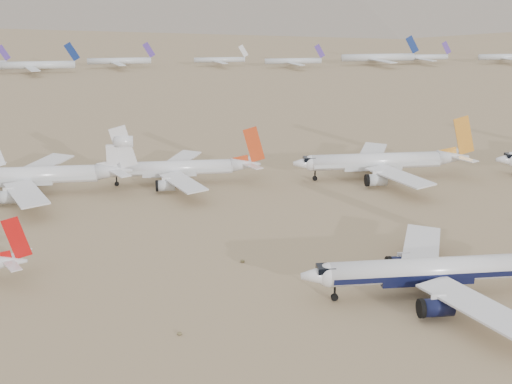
% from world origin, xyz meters
% --- Properties ---
extents(ground, '(7000.00, 7000.00, 0.00)m').
position_xyz_m(ground, '(0.00, 0.00, 0.00)').
color(ground, olive).
rests_on(ground, ground).
extents(main_airliner, '(52.19, 50.98, 18.42)m').
position_xyz_m(main_airliner, '(5.42, -5.50, 5.06)').
color(main_airliner, silver).
rests_on(main_airliner, ground).
extents(row2_gold_tail, '(50.93, 49.80, 18.13)m').
position_xyz_m(row2_gold_tail, '(16.60, 71.04, 5.07)').
color(row2_gold_tail, silver).
rests_on(row2_gold_tail, ground).
extents(row2_orange_tail, '(45.31, 44.33, 16.16)m').
position_xyz_m(row2_orange_tail, '(-42.24, 72.65, 4.54)').
color(row2_orange_tail, silver).
rests_on(row2_orange_tail, ground).
extents(row2_white_trijet, '(52.52, 51.32, 18.61)m').
position_xyz_m(row2_white_trijet, '(-81.26, 67.70, 5.39)').
color(row2_white_trijet, silver).
rests_on(row2_white_trijet, ground).
extents(distant_storage_row, '(669.91, 62.87, 16.16)m').
position_xyz_m(distant_storage_row, '(77.21, 313.98, 4.47)').
color(distant_storage_row, silver).
rests_on(distant_storage_row, ground).
extents(desert_scrub, '(261.14, 121.67, 0.63)m').
position_xyz_m(desert_scrub, '(2.26, -29.21, 0.29)').
color(desert_scrub, brown).
rests_on(desert_scrub, ground).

